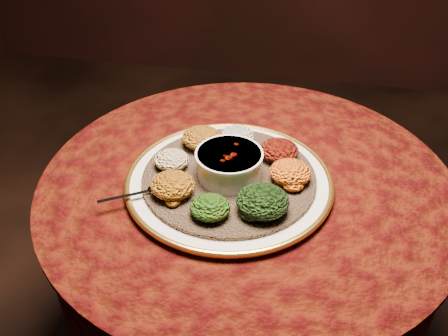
# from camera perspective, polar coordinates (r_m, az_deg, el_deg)

# --- Properties ---
(table) EXTENTS (0.96, 0.96, 0.73)m
(table) POSITION_cam_1_polar(r_m,az_deg,el_deg) (1.27, 2.44, -7.63)
(table) COLOR black
(table) RESTS_ON ground
(platter) EXTENTS (0.55, 0.55, 0.02)m
(platter) POSITION_cam_1_polar(r_m,az_deg,el_deg) (1.13, 0.58, -1.53)
(platter) COLOR silver
(platter) RESTS_ON table
(injera) EXTENTS (0.47, 0.47, 0.01)m
(injera) POSITION_cam_1_polar(r_m,az_deg,el_deg) (1.12, 0.58, -1.09)
(injera) COLOR brown
(injera) RESTS_ON platter
(stew_bowl) EXTENTS (0.15, 0.15, 0.06)m
(stew_bowl) POSITION_cam_1_polar(r_m,az_deg,el_deg) (1.10, 0.59, 0.59)
(stew_bowl) COLOR silver
(stew_bowl) RESTS_ON injera
(spoon) EXTENTS (0.13, 0.08, 0.01)m
(spoon) POSITION_cam_1_polar(r_m,az_deg,el_deg) (1.08, -8.25, -2.55)
(spoon) COLOR silver
(spoon) RESTS_ON injera
(portion_ayib) EXTENTS (0.08, 0.08, 0.04)m
(portion_ayib) POSITION_cam_1_polar(r_m,az_deg,el_deg) (1.21, 1.51, 3.72)
(portion_ayib) COLOR beige
(portion_ayib) RESTS_ON injera
(portion_kitfo) EXTENTS (0.09, 0.09, 0.04)m
(portion_kitfo) POSITION_cam_1_polar(r_m,az_deg,el_deg) (1.17, 6.30, 2.03)
(portion_kitfo) COLOR black
(portion_kitfo) RESTS_ON injera
(portion_tikil) EXTENTS (0.09, 0.09, 0.04)m
(portion_tikil) POSITION_cam_1_polar(r_m,az_deg,el_deg) (1.10, 7.59, -0.48)
(portion_tikil) COLOR #BB690F
(portion_tikil) RESTS_ON injera
(portion_gomen) EXTENTS (0.11, 0.10, 0.05)m
(portion_gomen) POSITION_cam_1_polar(r_m,az_deg,el_deg) (1.01, 4.43, -3.80)
(portion_gomen) COLOR black
(portion_gomen) RESTS_ON injera
(portion_mixveg) EXTENTS (0.08, 0.08, 0.04)m
(portion_mixveg) POSITION_cam_1_polar(r_m,az_deg,el_deg) (1.01, -1.60, -4.52)
(portion_mixveg) COLOR #992D09
(portion_mixveg) RESTS_ON injera
(portion_kik) EXTENTS (0.10, 0.09, 0.05)m
(portion_kik) POSITION_cam_1_polar(r_m,az_deg,el_deg) (1.06, -5.89, -1.96)
(portion_kik) COLOR #99530D
(portion_kik) RESTS_ON injera
(portion_timatim) EXTENTS (0.08, 0.08, 0.04)m
(portion_timatim) POSITION_cam_1_polar(r_m,az_deg,el_deg) (1.14, -6.01, 0.94)
(portion_timatim) COLOR maroon
(portion_timatim) RESTS_ON injera
(portion_shiro) EXTENTS (0.10, 0.09, 0.05)m
(portion_shiro) POSITION_cam_1_polar(r_m,az_deg,el_deg) (1.20, -2.56, 3.45)
(portion_shiro) COLOR brown
(portion_shiro) RESTS_ON injera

